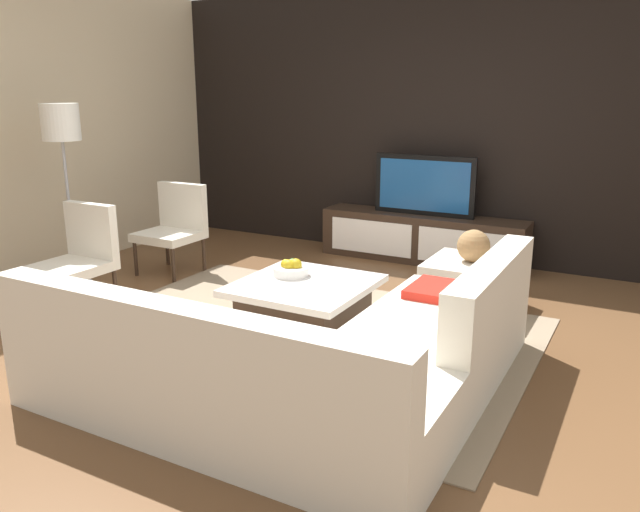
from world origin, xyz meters
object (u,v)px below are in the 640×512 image
object	(u,v)px
accent_chair_near	(81,252)
accent_chair_far	(175,223)
television	(424,185)
ottoman	(471,285)
media_console	(422,238)
decorative_ball	(474,246)
fruit_bowl	(291,269)
coffee_table	(305,305)
floor_lamp	(62,133)
sectional_couch	(312,361)

from	to	relation	value
accent_chair_near	accent_chair_far	world-z (taller)	same
television	ottoman	xyz separation A→B (m)	(0.86, -1.20, -0.61)
media_console	decorative_ball	distance (m)	1.50
media_console	fruit_bowl	bearing A→B (deg)	-97.25
coffee_table	accent_chair_near	size ratio (longest dim) A/B	1.12
television	fruit_bowl	world-z (taller)	television
ottoman	accent_chair_far	world-z (taller)	accent_chair_far
coffee_table	floor_lamp	size ratio (longest dim) A/B	0.59
accent_chair_near	ottoman	xyz separation A→B (m)	(2.80, 1.55, -0.29)
sectional_couch	floor_lamp	distance (m)	3.39
coffee_table	decorative_ball	world-z (taller)	decorative_ball
decorative_ball	floor_lamp	bearing A→B (deg)	-161.57
sectional_couch	accent_chair_near	xyz separation A→B (m)	(-2.45, 0.53, 0.22)
floor_lamp	ottoman	size ratio (longest dim) A/B	2.36
accent_chair_near	decorative_ball	xyz separation A→B (m)	(2.80, 1.55, 0.05)
media_console	ottoman	world-z (taller)	media_console
accent_chair_near	decorative_ball	world-z (taller)	accent_chair_near
ottoman	fruit_bowl	distance (m)	1.53
accent_chair_far	decorative_ball	xyz separation A→B (m)	(2.88, 0.32, 0.05)
television	decorative_ball	size ratio (longest dim) A/B	4.00
sectional_couch	coffee_table	distance (m)	1.16
coffee_table	accent_chair_near	distance (m)	1.91
sectional_couch	accent_chair_far	distance (m)	3.10
sectional_couch	accent_chair_near	bearing A→B (deg)	167.90
coffee_table	floor_lamp	bearing A→B (deg)	-179.15
media_console	accent_chair_near	distance (m)	3.37
sectional_couch	accent_chair_far	bearing A→B (deg)	145.34
media_console	fruit_bowl	size ratio (longest dim) A/B	7.69
fruit_bowl	decorative_ball	bearing A→B (deg)	41.15
coffee_table	decorative_ball	distance (m)	1.49
accent_chair_near	decorative_ball	bearing A→B (deg)	38.56
floor_lamp	ottoman	world-z (taller)	floor_lamp
floor_lamp	accent_chair_near	bearing A→B (deg)	-35.04
television	accent_chair_far	xyz separation A→B (m)	(-2.02, -1.52, -0.32)
ottoman	fruit_bowl	xyz separation A→B (m)	(-1.14, -0.99, 0.23)
television	decorative_ball	xyz separation A→B (m)	(0.86, -1.20, -0.28)
sectional_couch	accent_chair_near	distance (m)	2.52
television	accent_chair_near	size ratio (longest dim) A/B	1.23
accent_chair_near	floor_lamp	xyz separation A→B (m)	(-0.60, 0.42, 0.90)
media_console	accent_chair_near	size ratio (longest dim) A/B	2.48
fruit_bowl	sectional_couch	bearing A→B (deg)	-53.69
sectional_couch	decorative_ball	distance (m)	2.12
coffee_table	ottoman	bearing A→B (deg)	48.82
media_console	coffee_table	bearing A→B (deg)	-92.49
floor_lamp	sectional_couch	bearing A→B (deg)	-17.22
media_console	floor_lamp	xyz separation A→B (m)	(-2.54, -2.33, 1.14)
accent_chair_far	decorative_ball	bearing A→B (deg)	8.74
sectional_couch	floor_lamp	size ratio (longest dim) A/B	1.48
coffee_table	accent_chair_far	xyz separation A→B (m)	(-1.92, 0.77, 0.29)
coffee_table	ottoman	distance (m)	1.46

